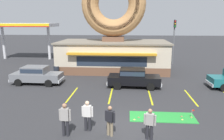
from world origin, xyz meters
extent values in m
plane|color=#2D2D30|center=(0.00, 0.00, 0.00)|extent=(160.00, 160.00, 0.00)
cube|color=brown|center=(-1.73, 14.00, 0.45)|extent=(12.00, 6.00, 0.90)
cube|color=beige|center=(-1.73, 14.00, 2.05)|extent=(12.00, 6.00, 2.30)
cube|color=slate|center=(-1.73, 14.00, 3.28)|extent=(12.30, 6.30, 0.16)
cube|color=orange|center=(-1.73, 10.70, 2.35)|extent=(9.00, 0.60, 0.20)
cube|color=#232D3D|center=(-1.73, 10.98, 1.55)|extent=(7.20, 0.03, 1.00)
cube|color=brown|center=(-1.73, 14.00, 3.61)|extent=(2.40, 1.80, 0.50)
torus|color=#B27F4C|center=(-1.73, 14.00, 7.41)|extent=(7.10, 1.90, 7.10)
torus|color=#9E6B42|center=(-1.73, 13.57, 7.41)|extent=(6.25, 1.05, 6.24)
cube|color=green|center=(2.02, 1.34, 0.01)|extent=(3.83, 1.47, 0.03)
torus|color=#D17F47|center=(3.72, 1.35, 0.05)|extent=(0.13, 0.13, 0.04)
torus|color=#A5724C|center=(3.18, 1.44, 0.05)|extent=(0.13, 0.13, 0.04)
torus|color=#E5C666|center=(0.37, 0.80, 0.05)|extent=(0.13, 0.13, 0.04)
torus|color=#E5C666|center=(3.11, 0.99, 0.05)|extent=(0.13, 0.13, 0.04)
torus|color=#A5724C|center=(0.63, 1.11, 0.05)|extent=(0.13, 0.13, 0.04)
torus|color=brown|center=(1.14, 1.31, 0.05)|extent=(0.13, 0.13, 0.04)
sphere|color=white|center=(1.35, 1.46, 0.05)|extent=(0.04, 0.04, 0.04)
cylinder|color=silver|center=(3.69, 1.25, 0.31)|extent=(0.01, 0.01, 0.55)
cube|color=red|center=(3.75, 1.25, 0.53)|extent=(0.12, 0.01, 0.08)
cube|color=black|center=(0.51, 7.36, 0.66)|extent=(4.46, 1.91, 0.68)
cube|color=black|center=(0.36, 7.37, 1.30)|extent=(2.15, 1.63, 0.60)
cube|color=#232D3D|center=(0.36, 7.37, 1.32)|extent=(2.07, 1.65, 0.36)
cube|color=silver|center=(2.73, 7.29, 0.42)|extent=(0.16, 1.67, 0.24)
cube|color=silver|center=(-1.72, 7.44, 0.42)|extent=(0.16, 1.67, 0.24)
cylinder|color=black|center=(1.90, 8.20, 0.32)|extent=(0.65, 0.24, 0.64)
cylinder|color=black|center=(1.84, 6.44, 0.32)|extent=(0.65, 0.24, 0.64)
cylinder|color=black|center=(-0.83, 8.29, 0.32)|extent=(0.65, 0.24, 0.64)
cylinder|color=black|center=(-0.89, 6.53, 0.32)|extent=(0.65, 0.24, 0.64)
cube|color=slate|center=(-8.22, 7.74, 0.66)|extent=(4.42, 1.82, 0.68)
cube|color=slate|center=(-8.37, 7.74, 1.30)|extent=(2.12, 1.59, 0.60)
cube|color=#232D3D|center=(-8.37, 7.74, 1.32)|extent=(2.04, 1.61, 0.36)
cube|color=silver|center=(-5.99, 7.71, 0.42)|extent=(0.12, 1.67, 0.24)
cube|color=silver|center=(-10.45, 7.77, 0.42)|extent=(0.12, 1.67, 0.24)
cylinder|color=black|center=(-6.84, 8.60, 0.32)|extent=(0.64, 0.23, 0.64)
cylinder|color=black|center=(-6.86, 6.84, 0.32)|extent=(0.64, 0.23, 0.64)
cylinder|color=black|center=(-9.57, 8.64, 0.32)|extent=(0.64, 0.23, 0.64)
cylinder|color=black|center=(-9.59, 6.88, 0.32)|extent=(0.64, 0.23, 0.64)
cube|color=silver|center=(6.86, 7.50, 0.42)|extent=(0.12, 1.67, 0.24)
cylinder|color=black|center=(7.73, 6.62, 0.32)|extent=(0.64, 0.23, 0.64)
cylinder|color=black|center=(7.71, 8.38, 0.32)|extent=(0.64, 0.23, 0.64)
cylinder|color=#232328|center=(-2.17, -0.58, 0.40)|extent=(0.15, 0.15, 0.80)
cylinder|color=#232328|center=(-1.97, -0.59, 0.40)|extent=(0.15, 0.15, 0.80)
cube|color=silver|center=(-2.07, -0.58, 1.09)|extent=(0.39, 0.25, 0.58)
cylinder|color=silver|center=(-2.32, -0.57, 1.06)|extent=(0.10, 0.10, 0.54)
cylinder|color=silver|center=(-1.82, -0.59, 1.06)|extent=(0.10, 0.10, 0.54)
sphere|color=beige|center=(-2.07, -0.58, 1.52)|extent=(0.21, 0.21, 0.21)
cylinder|color=#232328|center=(0.93, -1.17, 0.38)|extent=(0.15, 0.15, 0.76)
cylinder|color=#232328|center=(1.13, -1.23, 0.38)|extent=(0.15, 0.15, 0.76)
cube|color=gray|center=(1.03, -1.20, 1.04)|extent=(0.43, 0.34, 0.56)
cylinder|color=gray|center=(0.79, -1.13, 1.01)|extent=(0.10, 0.10, 0.51)
cylinder|color=gray|center=(1.27, -1.27, 1.01)|extent=(0.10, 0.10, 0.51)
sphere|color=#9E7051|center=(1.03, -1.20, 1.45)|extent=(0.20, 0.20, 0.20)
cylinder|color=#7F7056|center=(-0.96, -0.93, 0.38)|extent=(0.15, 0.15, 0.76)
cylinder|color=#7F7056|center=(-0.79, -1.03, 0.38)|extent=(0.15, 0.15, 0.76)
cube|color=black|center=(-0.88, -0.98, 1.04)|extent=(0.45, 0.40, 0.56)
cylinder|color=black|center=(-1.09, -0.85, 1.01)|extent=(0.10, 0.10, 0.51)
cylinder|color=black|center=(-0.66, -1.11, 1.01)|extent=(0.10, 0.10, 0.51)
sphere|color=#9E7051|center=(-0.88, -0.98, 1.45)|extent=(0.20, 0.20, 0.20)
cylinder|color=#232328|center=(-3.15, -1.19, 0.42)|extent=(0.15, 0.15, 0.84)
cylinder|color=#232328|center=(-2.95, -1.19, 0.42)|extent=(0.15, 0.15, 0.84)
cube|color=gray|center=(-3.05, -1.19, 1.15)|extent=(0.39, 0.25, 0.61)
cylinder|color=gray|center=(-3.30, -1.18, 1.11)|extent=(0.10, 0.10, 0.56)
cylinder|color=gray|center=(-2.80, -1.20, 1.11)|extent=(0.10, 0.10, 0.56)
sphere|color=#9E7051|center=(-3.05, -1.19, 1.59)|extent=(0.22, 0.22, 0.22)
cylinder|color=#232833|center=(-7.46, 10.80, 0.47)|extent=(0.56, 0.56, 0.95)
torus|color=black|center=(-7.46, 10.80, 0.95)|extent=(0.57, 0.57, 0.05)
cylinder|color=#595B60|center=(5.87, 18.28, 2.90)|extent=(0.16, 0.16, 5.80)
cube|color=black|center=(5.87, 18.10, 5.25)|extent=(0.28, 0.24, 0.90)
sphere|color=red|center=(5.87, 17.98, 5.55)|extent=(0.18, 0.18, 0.18)
sphere|color=orange|center=(5.87, 17.98, 5.25)|extent=(0.18, 0.18, 0.18)
sphere|color=green|center=(5.87, 17.98, 4.95)|extent=(0.18, 0.18, 0.18)
cylinder|color=silver|center=(-18.77, 20.77, 2.40)|extent=(0.40, 0.40, 4.80)
cylinder|color=silver|center=(-11.77, 20.77, 2.40)|extent=(0.40, 0.40, 4.80)
cube|color=silver|center=(-15.27, 20.77, 5.05)|extent=(9.00, 4.40, 0.50)
cube|color=yellow|center=(-15.27, 18.55, 5.05)|extent=(9.00, 0.04, 0.44)
cube|color=red|center=(-15.27, 18.52, 4.88)|extent=(9.00, 0.04, 0.12)
cube|color=yellow|center=(-4.33, 5.00, 0.00)|extent=(0.12, 3.60, 0.01)
cube|color=yellow|center=(-1.33, 5.00, 0.00)|extent=(0.12, 3.60, 0.01)
cube|color=yellow|center=(1.67, 5.00, 0.00)|extent=(0.12, 3.60, 0.01)
cube|color=yellow|center=(4.67, 5.00, 0.00)|extent=(0.12, 3.60, 0.01)
camera|label=1|loc=(-0.05, -10.83, 5.53)|focal=35.00mm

